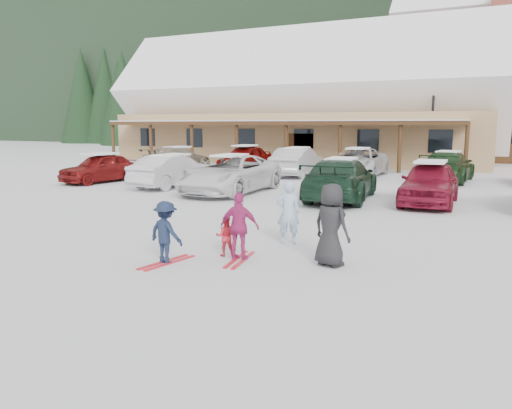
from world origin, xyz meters
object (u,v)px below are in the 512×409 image
at_px(parked_car_9, 297,162).
at_px(adult_skier, 288,212).
at_px(parked_car_7, 178,159).
at_px(toddler_red, 225,236).
at_px(child_magenta, 240,227).
at_px(parked_car_4, 430,183).
at_px(parked_car_10, 358,162).
at_px(child_navy, 166,232).
at_px(bystander_dark, 331,225).
at_px(parked_car_3, 341,179).
at_px(parked_car_0, 101,168).
at_px(lamp_post, 432,116).
at_px(parked_car_11, 448,167).
at_px(parked_car_2, 230,174).
at_px(parked_car_1, 172,171).
at_px(parked_car_8, 245,158).
at_px(day_lodge, 300,110).

bearing_deg(parked_car_9, adult_skier, 107.62).
relative_size(adult_skier, parked_car_7, 0.30).
relative_size(toddler_red, child_magenta, 0.61).
distance_m(parked_car_4, parked_car_10, 9.57).
distance_m(child_navy, bystander_dark, 3.35).
height_order(adult_skier, parked_car_7, adult_skier).
distance_m(child_magenta, parked_car_3, 9.18).
bearing_deg(parked_car_4, parked_car_3, -173.87).
distance_m(child_magenta, parked_car_0, 16.03).
bearing_deg(bystander_dark, toddler_red, 27.79).
relative_size(bystander_dark, parked_car_10, 0.30).
bearing_deg(child_magenta, parked_car_4, -114.38).
distance_m(lamp_post, child_navy, 25.44).
distance_m(parked_car_7, parked_car_11, 15.61).
relative_size(parked_car_0, parked_car_3, 0.77).
height_order(child_magenta, bystander_dark, bystander_dark).
relative_size(parked_car_7, parked_car_10, 0.90).
distance_m(lamp_post, parked_car_2, 16.63).
bearing_deg(adult_skier, parked_car_7, -71.25).
height_order(adult_skier, toddler_red, adult_skier).
height_order(parked_car_1, parked_car_4, parked_car_4).
bearing_deg(parked_car_9, bystander_dark, 110.56).
xyz_separation_m(lamp_post, parked_car_3, (-1.35, -15.20, -2.55)).
bearing_deg(lamp_post, parked_car_10, -114.63).
relative_size(parked_car_4, parked_car_7, 0.90).
relative_size(parked_car_0, parked_car_1, 0.93).
height_order(parked_car_4, parked_car_8, parked_car_8).
height_order(toddler_red, parked_car_2, parked_car_2).
bearing_deg(parked_car_3, parked_car_8, -51.13).
distance_m(child_navy, parked_car_0, 15.60).
relative_size(toddler_red, parked_car_2, 0.16).
height_order(parked_car_0, parked_car_10, parked_car_10).
bearing_deg(parked_car_9, parked_car_0, 40.09).
bearing_deg(adult_skier, bystander_dark, 113.73).
distance_m(bystander_dark, parked_car_3, 9.03).
bearing_deg(parked_car_10, parked_car_9, -160.54).
relative_size(child_magenta, parked_car_11, 0.28).
relative_size(parked_car_2, parked_car_9, 1.19).
bearing_deg(adult_skier, day_lodge, -92.97).
relative_size(bystander_dark, parked_car_7, 0.33).
bearing_deg(adult_skier, parked_car_10, -104.59).
distance_m(toddler_red, parked_car_2, 10.13).
height_order(parked_car_2, parked_car_3, parked_car_2).
xyz_separation_m(parked_car_4, parked_car_8, (-11.63, 8.25, 0.02)).
distance_m(parked_car_0, parked_car_8, 8.99).
bearing_deg(adult_skier, child_navy, 35.48).
bearing_deg(parked_car_1, parked_car_10, -125.25).
xyz_separation_m(day_lodge, parked_car_10, (7.34, -10.30, -3.17)).
xyz_separation_m(child_navy, parked_car_3, (0.73, 10.01, 0.14)).
xyz_separation_m(day_lodge, parked_car_3, (8.97, -18.99, -3.16)).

